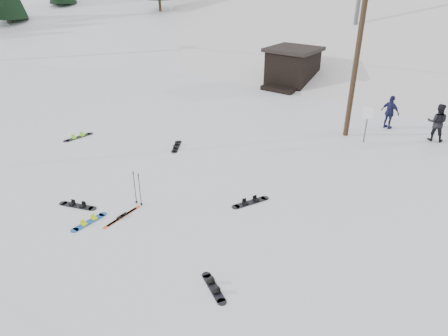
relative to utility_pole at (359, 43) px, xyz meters
The scene contains 17 objects.
ground 14.90m from the utility_pole, 98.13° to the right, with size 200.00×200.00×0.00m, color white.
ski_slope 44.31m from the utility_pole, 92.79° to the left, with size 60.00×75.00×45.00m, color white.
ridge_left 53.35m from the utility_pole, 138.18° to the left, with size 34.00×85.00×38.00m, color white.
treeline_left 44.65m from the utility_pole, 144.16° to the left, with size 20.00×64.00×10.00m, color black, non-canonical shape.
utility_pole is the anchor object (origin of this frame).
trail_sign 3.60m from the utility_pole, 21.04° to the right, with size 0.50×0.09×1.85m.
lift_hut 10.40m from the utility_pole, 135.24° to the left, with size 3.40×4.10×2.75m.
hero_snowboard 14.41m from the utility_pole, 106.98° to the right, with size 0.30×1.44×0.10m.
hero_skis 13.43m from the utility_pole, 105.32° to the right, with size 0.20×1.70×0.09m.
ski_poles 12.40m from the utility_pole, 107.29° to the right, with size 0.37×0.10×1.33m.
board_scatter_a 14.46m from the utility_pole, 112.34° to the right, with size 1.47×0.72×0.11m.
board_scatter_b 9.99m from the utility_pole, 132.80° to the right, with size 0.96×1.34×0.11m.
board_scatter_c 14.67m from the utility_pole, 141.57° to the right, with size 0.43×1.64×0.12m.
board_scatter_d 13.82m from the utility_pole, 83.77° to the right, with size 1.24×0.81×0.10m.
board_scatter_f 9.80m from the utility_pole, 91.62° to the right, with size 0.82×1.48×0.11m.
skier_dark 5.71m from the utility_pole, 27.85° to the left, with size 0.93×0.72×1.91m, color black.
skier_navy 4.66m from the utility_pole, 58.24° to the left, with size 1.06×0.44×1.81m, color #1B1C43.
Camera 1 is at (8.62, -5.38, 7.88)m, focal length 32.00 mm.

